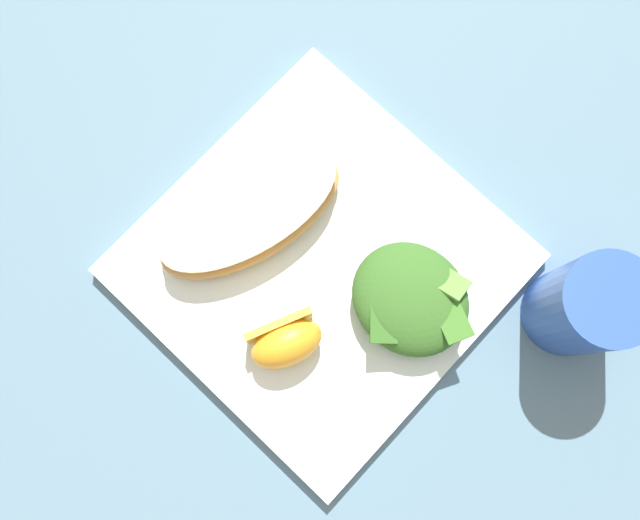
{
  "coord_description": "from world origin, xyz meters",
  "views": [
    {
      "loc": [
        0.07,
        -0.07,
        0.58
      ],
      "look_at": [
        0.0,
        0.0,
        0.03
      ],
      "focal_mm": 37.91,
      "sensor_mm": 36.0,
      "label": 1
    }
  ],
  "objects_px": {
    "cheesy_pizza_bread": "(250,213)",
    "green_salad_pile": "(411,299)",
    "white_plate": "(320,264)",
    "drinking_blue_cup": "(586,307)",
    "orange_wedge_front": "(286,342)"
  },
  "relations": [
    {
      "from": "white_plate",
      "to": "green_salad_pile",
      "type": "xyz_separation_m",
      "value": [
        0.08,
        0.03,
        0.03
      ]
    },
    {
      "from": "cheesy_pizza_bread",
      "to": "white_plate",
      "type": "bearing_deg",
      "value": 9.89
    },
    {
      "from": "white_plate",
      "to": "cheesy_pizza_bread",
      "type": "relative_size",
      "value": 1.51
    },
    {
      "from": "white_plate",
      "to": "cheesy_pizza_bread",
      "type": "bearing_deg",
      "value": -170.11
    },
    {
      "from": "white_plate",
      "to": "drinking_blue_cup",
      "type": "relative_size",
      "value": 2.7
    },
    {
      "from": "orange_wedge_front",
      "to": "drinking_blue_cup",
      "type": "bearing_deg",
      "value": 49.49
    },
    {
      "from": "white_plate",
      "to": "cheesy_pizza_bread",
      "type": "height_order",
      "value": "cheesy_pizza_bread"
    },
    {
      "from": "cheesy_pizza_bread",
      "to": "green_salad_pile",
      "type": "bearing_deg",
      "value": 14.4
    },
    {
      "from": "cheesy_pizza_bread",
      "to": "drinking_blue_cup",
      "type": "xyz_separation_m",
      "value": [
        0.25,
        0.12,
        0.02
      ]
    },
    {
      "from": "green_salad_pile",
      "to": "orange_wedge_front",
      "type": "xyz_separation_m",
      "value": [
        -0.05,
        -0.09,
        -0.0
      ]
    },
    {
      "from": "green_salad_pile",
      "to": "drinking_blue_cup",
      "type": "distance_m",
      "value": 0.14
    },
    {
      "from": "cheesy_pizza_bread",
      "to": "green_salad_pile",
      "type": "distance_m",
      "value": 0.15
    },
    {
      "from": "cheesy_pizza_bread",
      "to": "drinking_blue_cup",
      "type": "relative_size",
      "value": 1.78
    },
    {
      "from": "cheesy_pizza_bread",
      "to": "green_salad_pile",
      "type": "xyz_separation_m",
      "value": [
        0.15,
        0.04,
        0.0
      ]
    },
    {
      "from": "drinking_blue_cup",
      "to": "green_salad_pile",
      "type": "bearing_deg",
      "value": -140.25
    }
  ]
}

